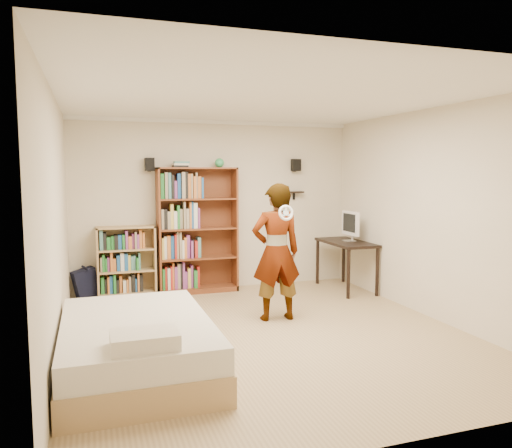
{
  "coord_description": "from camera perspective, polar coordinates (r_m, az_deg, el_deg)",
  "views": [
    {
      "loc": [
        -1.91,
        -5.31,
        1.89
      ],
      "look_at": [
        0.05,
        0.6,
        1.24
      ],
      "focal_mm": 35.0,
      "sensor_mm": 36.0,
      "label": 1
    }
  ],
  "objects": [
    {
      "name": "person",
      "position": [
        6.34,
        2.32,
        -3.23
      ],
      "size": [
        0.65,
        0.45,
        1.75
      ],
      "primitive_type": "imported",
      "rotation": [
        0.0,
        0.0,
        3.1
      ],
      "color": "black",
      "rests_on": "ground"
    },
    {
      "name": "low_bookshelf",
      "position": [
        7.78,
        -14.58,
        -4.2
      ],
      "size": [
        0.86,
        0.32,
        1.08
      ],
      "primitive_type": null,
      "color": "tan",
      "rests_on": "ground"
    },
    {
      "name": "daybed",
      "position": [
        4.99,
        -13.5,
        -12.61
      ],
      "size": [
        1.37,
        2.11,
        0.62
      ],
      "primitive_type": null,
      "color": "beige",
      "rests_on": "ground"
    },
    {
      "name": "computer_desk",
      "position": [
        8.16,
        10.23,
        -4.68
      ],
      "size": [
        0.57,
        1.15,
        0.78
      ],
      "primitive_type": null,
      "color": "black",
      "rests_on": "ground"
    },
    {
      "name": "wall_shelf",
      "position": [
        8.39,
        4.54,
        3.65
      ],
      "size": [
        0.25,
        0.16,
        0.02
      ],
      "primitive_type": "cube",
      "color": "black",
      "rests_on": "room_shell"
    },
    {
      "name": "ground",
      "position": [
        5.95,
        1.39,
        -12.51
      ],
      "size": [
        4.5,
        5.0,
        0.01
      ],
      "primitive_type": "cube",
      "color": "tan",
      "rests_on": "ground"
    },
    {
      "name": "wii_wheel",
      "position": [
        5.98,
        3.45,
        1.28
      ],
      "size": [
        0.19,
        0.07,
        0.19
      ],
      "primitive_type": "torus",
      "rotation": [
        1.36,
        0.0,
        0.0
      ],
      "color": "white",
      "rests_on": "person"
    },
    {
      "name": "imac",
      "position": [
        8.09,
        10.63,
        -0.26
      ],
      "size": [
        0.13,
        0.48,
        0.48
      ],
      "primitive_type": null,
      "rotation": [
        0.0,
        0.0,
        0.08
      ],
      "color": "white",
      "rests_on": "computer_desk"
    },
    {
      "name": "speaker_right",
      "position": [
        8.37,
        4.59,
        6.73
      ],
      "size": [
        0.14,
        0.12,
        0.2
      ],
      "primitive_type": "cube",
      "color": "black",
      "rests_on": "room_shell"
    },
    {
      "name": "room_shell",
      "position": [
        5.65,
        1.44,
        4.7
      ],
      "size": [
        4.52,
        5.02,
        2.71
      ],
      "color": "beige",
      "rests_on": "ground"
    },
    {
      "name": "tall_bookshelf",
      "position": [
        7.84,
        -6.7,
        -0.72
      ],
      "size": [
        1.24,
        0.36,
        1.96
      ],
      "primitive_type": null,
      "color": "brown",
      "rests_on": "ground"
    },
    {
      "name": "navy_bag",
      "position": [
        7.82,
        -18.86,
        -6.48
      ],
      "size": [
        0.42,
        0.34,
        0.49
      ],
      "primitive_type": null,
      "rotation": [
        0.0,
        0.0,
        0.36
      ],
      "color": "black",
      "rests_on": "ground"
    },
    {
      "name": "speaker_left",
      "position": [
        7.76,
        -12.07,
        6.68
      ],
      "size": [
        0.14,
        0.12,
        0.2
      ],
      "primitive_type": "cube",
      "color": "black",
      "rests_on": "room_shell"
    },
    {
      "name": "crown_molding",
      "position": [
        5.7,
        1.46,
        13.87
      ],
      "size": [
        4.5,
        5.0,
        0.06
      ],
      "color": "white",
      "rests_on": "room_shell"
    }
  ]
}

